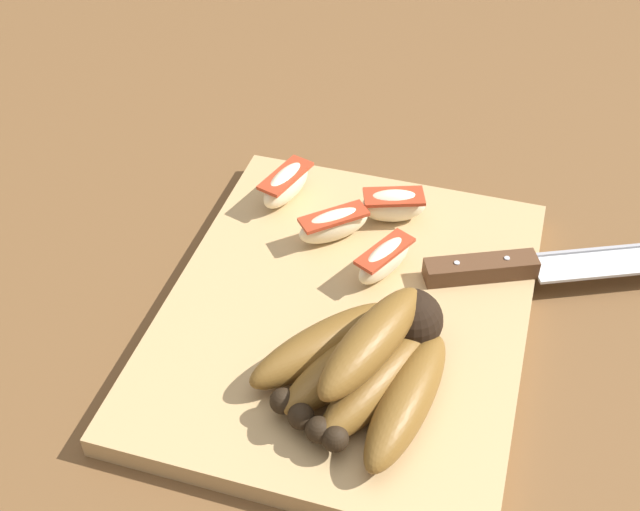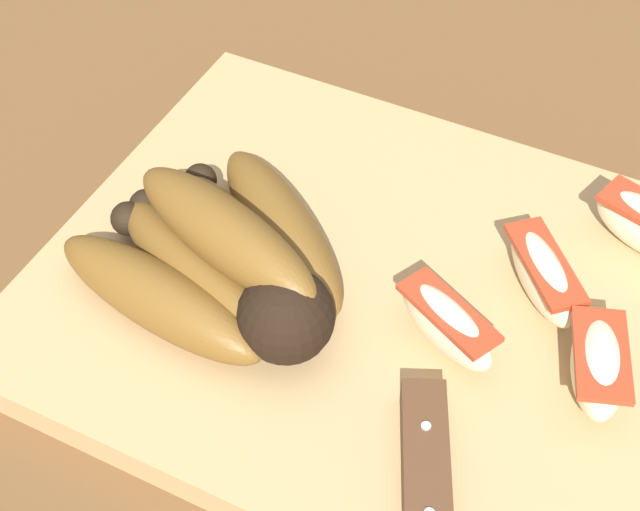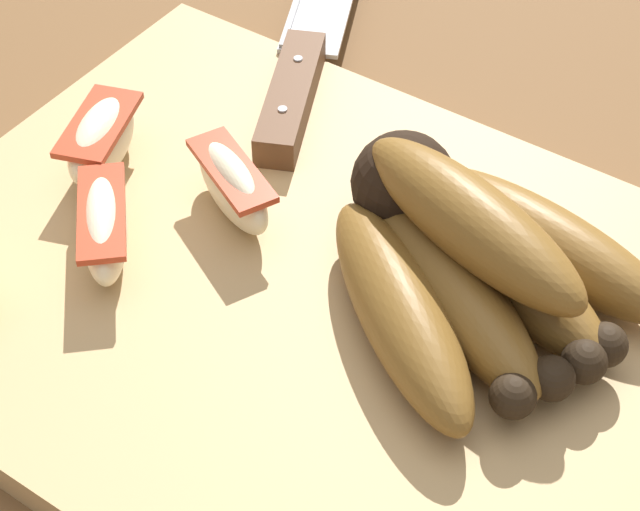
% 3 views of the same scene
% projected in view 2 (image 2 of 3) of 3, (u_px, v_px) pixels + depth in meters
% --- Properties ---
extents(ground_plane, '(6.00, 6.00, 0.00)m').
position_uv_depth(ground_plane, '(383.00, 300.00, 0.57)').
color(ground_plane, brown).
extents(cutting_board, '(0.37, 0.30, 0.02)m').
position_uv_depth(cutting_board, '(379.00, 300.00, 0.55)').
color(cutting_board, tan).
rests_on(cutting_board, ground_plane).
extents(banana_bunch, '(0.17, 0.16, 0.06)m').
position_uv_depth(banana_bunch, '(228.00, 262.00, 0.53)').
color(banana_bunch, black).
rests_on(banana_bunch, cutting_board).
extents(apple_wedge_middle, '(0.07, 0.05, 0.03)m').
position_uv_depth(apple_wedge_middle, '(447.00, 325.00, 0.51)').
color(apple_wedge_middle, beige).
rests_on(apple_wedge_middle, cutting_board).
extents(apple_wedge_far, '(0.06, 0.07, 0.03)m').
position_uv_depth(apple_wedge_far, '(543.00, 275.00, 0.53)').
color(apple_wedge_far, beige).
rests_on(apple_wedge_far, cutting_board).
extents(apple_wedge_extra, '(0.04, 0.07, 0.03)m').
position_uv_depth(apple_wedge_extra, '(598.00, 366.00, 0.49)').
color(apple_wedge_extra, beige).
rests_on(apple_wedge_extra, cutting_board).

